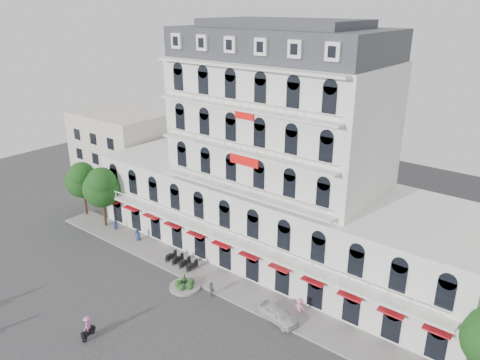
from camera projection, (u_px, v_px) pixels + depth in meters
name	position (u px, v px, depth m)	size (l,w,h in m)	color
ground	(161.00, 330.00, 41.64)	(120.00, 120.00, 0.00)	#38383A
sidewalk	(226.00, 284.00, 48.17)	(53.00, 4.00, 0.16)	gray
main_building	(279.00, 171.00, 51.21)	(45.00, 15.00, 25.80)	silver
flank_building_west	(123.00, 151.00, 71.64)	(14.00, 10.00, 12.00)	beige
traffic_island	(185.00, 285.00, 47.68)	(3.20, 3.20, 1.60)	gray
parked_scooter_row	(182.00, 266.00, 51.77)	(4.40, 1.80, 1.10)	black
tree_west_outer	(82.00, 179.00, 62.20)	(4.50, 4.48, 7.76)	#382314
tree_west_inner	(102.00, 186.00, 58.79)	(4.76, 4.76, 8.25)	#382314
parked_car	(278.00, 314.00, 42.54)	(1.67, 4.14, 1.41)	silver
rider_center	(88.00, 327.00, 40.24)	(0.94, 1.65, 2.16)	black
pedestrian_left	(138.00, 235.00, 56.79)	(0.82, 0.53, 1.67)	navy
pedestrian_mid	(212.00, 289.00, 46.11)	(0.94, 0.39, 1.61)	#5D5D65
pedestrian_right	(299.00, 307.00, 43.29)	(1.12, 0.64, 1.74)	pink
pedestrian_far	(116.00, 226.00, 59.33)	(0.56, 0.37, 1.53)	navy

